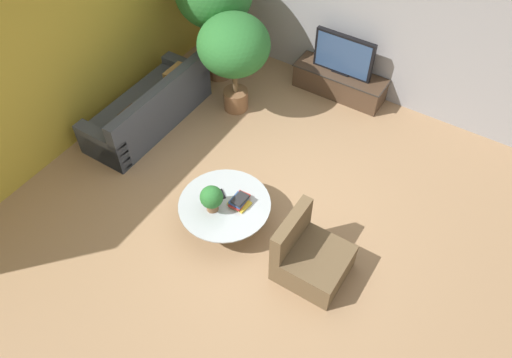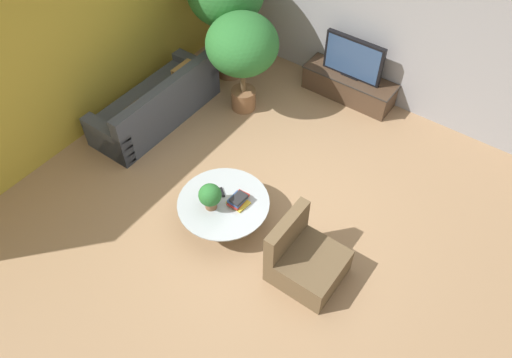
# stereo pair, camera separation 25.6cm
# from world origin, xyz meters

# --- Properties ---
(ground_plane) EXTENTS (24.00, 24.00, 0.00)m
(ground_plane) POSITION_xyz_m (0.00, 0.00, 0.00)
(ground_plane) COLOR #9E7A56
(back_wall_stone) EXTENTS (7.40, 0.12, 3.00)m
(back_wall_stone) POSITION_xyz_m (0.00, 3.26, 1.50)
(back_wall_stone) COLOR #939399
(back_wall_stone) RESTS_ON ground
(side_wall_left) EXTENTS (0.12, 7.40, 3.00)m
(side_wall_left) POSITION_xyz_m (-3.26, 0.20, 1.50)
(side_wall_left) COLOR gold
(side_wall_left) RESTS_ON ground
(media_console) EXTENTS (1.55, 0.50, 0.43)m
(media_console) POSITION_xyz_m (-0.33, 2.94, 0.22)
(media_console) COLOR #473323
(media_console) RESTS_ON ground
(television) EXTENTS (1.00, 0.13, 0.68)m
(television) POSITION_xyz_m (-0.33, 2.94, 0.76)
(television) COLOR black
(television) RESTS_ON media_console
(coffee_table) EXTENTS (1.20, 1.20, 0.38)m
(coffee_table) POSITION_xyz_m (-0.39, -0.30, 0.27)
(coffee_table) COLOR #756656
(coffee_table) RESTS_ON ground
(couch_by_wall) EXTENTS (0.84, 2.18, 0.84)m
(couch_by_wall) POSITION_xyz_m (-2.49, 0.68, 0.29)
(couch_by_wall) COLOR #3D424C
(couch_by_wall) RESTS_ON ground
(armchair_wicker) EXTENTS (0.80, 0.76, 0.86)m
(armchair_wicker) POSITION_xyz_m (0.90, -0.36, 0.27)
(armchair_wicker) COLOR brown
(armchair_wicker) RESTS_ON ground
(potted_palm_corner) EXTENTS (1.09, 1.09, 1.65)m
(potted_palm_corner) POSITION_xyz_m (-1.57, 1.70, 1.15)
(potted_palm_corner) COLOR brown
(potted_palm_corner) RESTS_ON ground
(potted_plant_tabletop) EXTENTS (0.29, 0.29, 0.38)m
(potted_plant_tabletop) POSITION_xyz_m (-0.47, -0.45, 0.60)
(potted_plant_tabletop) COLOR brown
(potted_plant_tabletop) RESTS_ON coffee_table
(book_stack) EXTENTS (0.27, 0.30, 0.13)m
(book_stack) POSITION_xyz_m (-0.22, -0.20, 0.44)
(book_stack) COLOR gold
(book_stack) RESTS_ON coffee_table
(remote_black) EXTENTS (0.15, 0.13, 0.02)m
(remote_black) POSITION_xyz_m (-0.50, -0.18, 0.39)
(remote_black) COLOR black
(remote_black) RESTS_ON coffee_table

